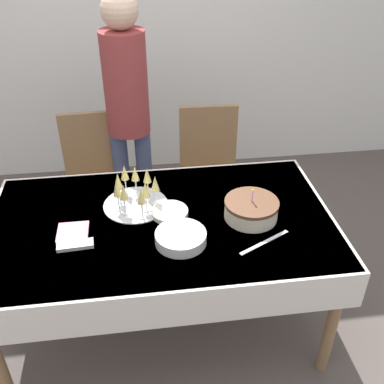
{
  "coord_description": "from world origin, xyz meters",
  "views": [
    {
      "loc": [
        -0.09,
        -1.83,
        2.15
      ],
      "look_at": [
        0.17,
        0.06,
        0.88
      ],
      "focal_mm": 42.0,
      "sensor_mm": 36.0,
      "label": 1
    }
  ],
  "objects_px": {
    "plate_stack_dessert": "(170,212)",
    "person_standing": "(127,102)",
    "champagne_tray": "(135,191)",
    "dining_chair_far_left": "(96,178)",
    "dining_chair_far_right": "(210,170)",
    "plate_stack_main": "(181,238)",
    "birthday_cake": "(251,209)"
  },
  "relations": [
    {
      "from": "plate_stack_main",
      "to": "plate_stack_dessert",
      "type": "height_order",
      "value": "plate_stack_main"
    },
    {
      "from": "plate_stack_dessert",
      "to": "person_standing",
      "type": "xyz_separation_m",
      "value": [
        -0.19,
        0.88,
        0.26
      ]
    },
    {
      "from": "birthday_cake",
      "to": "plate_stack_main",
      "type": "bearing_deg",
      "value": -158.39
    },
    {
      "from": "birthday_cake",
      "to": "champagne_tray",
      "type": "relative_size",
      "value": 0.81
    },
    {
      "from": "dining_chair_far_left",
      "to": "plate_stack_main",
      "type": "bearing_deg",
      "value": -65.04
    },
    {
      "from": "birthday_cake",
      "to": "plate_stack_dessert",
      "type": "bearing_deg",
      "value": 169.26
    },
    {
      "from": "dining_chair_far_right",
      "to": "person_standing",
      "type": "bearing_deg",
      "value": 170.01
    },
    {
      "from": "person_standing",
      "to": "champagne_tray",
      "type": "bearing_deg",
      "value": -88.97
    },
    {
      "from": "dining_chair_far_left",
      "to": "plate_stack_dessert",
      "type": "relative_size",
      "value": 5.07
    },
    {
      "from": "birthday_cake",
      "to": "plate_stack_main",
      "type": "distance_m",
      "value": 0.41
    },
    {
      "from": "champagne_tray",
      "to": "person_standing",
      "type": "height_order",
      "value": "person_standing"
    },
    {
      "from": "plate_stack_main",
      "to": "plate_stack_dessert",
      "type": "bearing_deg",
      "value": 97.8
    },
    {
      "from": "plate_stack_main",
      "to": "birthday_cake",
      "type": "bearing_deg",
      "value": 21.61
    },
    {
      "from": "dining_chair_far_right",
      "to": "plate_stack_main",
      "type": "height_order",
      "value": "dining_chair_far_right"
    },
    {
      "from": "champagne_tray",
      "to": "plate_stack_main",
      "type": "distance_m",
      "value": 0.4
    },
    {
      "from": "dining_chair_far_left",
      "to": "plate_stack_main",
      "type": "xyz_separation_m",
      "value": [
        0.47,
        -1.02,
        0.25
      ]
    },
    {
      "from": "birthday_cake",
      "to": "person_standing",
      "type": "bearing_deg",
      "value": 121.86
    },
    {
      "from": "plate_stack_dessert",
      "to": "person_standing",
      "type": "distance_m",
      "value": 0.94
    },
    {
      "from": "champagne_tray",
      "to": "dining_chair_far_left",
      "type": "bearing_deg",
      "value": 111.68
    },
    {
      "from": "person_standing",
      "to": "dining_chair_far_left",
      "type": "bearing_deg",
      "value": -159.76
    },
    {
      "from": "champagne_tray",
      "to": "person_standing",
      "type": "bearing_deg",
      "value": 91.03
    },
    {
      "from": "dining_chair_far_right",
      "to": "plate_stack_dessert",
      "type": "xyz_separation_m",
      "value": [
        -0.35,
        -0.79,
        0.24
      ]
    },
    {
      "from": "dining_chair_far_left",
      "to": "plate_stack_dessert",
      "type": "xyz_separation_m",
      "value": [
        0.44,
        -0.79,
        0.24
      ]
    },
    {
      "from": "dining_chair_far_left",
      "to": "champagne_tray",
      "type": "bearing_deg",
      "value": -68.32
    },
    {
      "from": "person_standing",
      "to": "dining_chair_far_right",
      "type": "bearing_deg",
      "value": -9.99
    },
    {
      "from": "dining_chair_far_left",
      "to": "birthday_cake",
      "type": "distance_m",
      "value": 1.25
    },
    {
      "from": "dining_chair_far_right",
      "to": "plate_stack_main",
      "type": "bearing_deg",
      "value": -107.21
    },
    {
      "from": "dining_chair_far_left",
      "to": "birthday_cake",
      "type": "relative_size",
      "value": 3.49
    },
    {
      "from": "birthday_cake",
      "to": "person_standing",
      "type": "distance_m",
      "value": 1.15
    },
    {
      "from": "birthday_cake",
      "to": "plate_stack_dessert",
      "type": "height_order",
      "value": "birthday_cake"
    },
    {
      "from": "plate_stack_main",
      "to": "dining_chair_far_left",
      "type": "bearing_deg",
      "value": 114.96
    },
    {
      "from": "champagne_tray",
      "to": "plate_stack_main",
      "type": "height_order",
      "value": "champagne_tray"
    }
  ]
}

